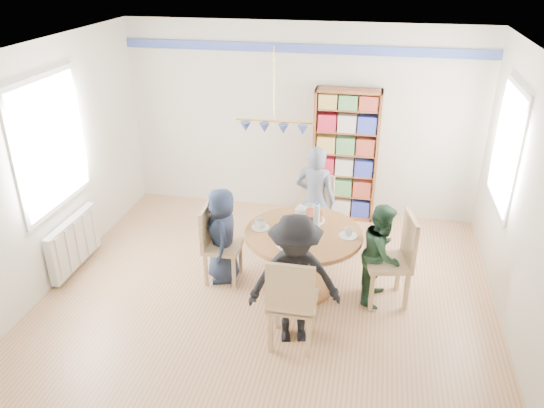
% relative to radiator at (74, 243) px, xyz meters
% --- Properties ---
extents(ground, '(5.00, 5.00, 0.00)m').
position_rel_radiator_xyz_m(ground, '(2.42, -0.30, -0.35)').
color(ground, tan).
extents(room_shell, '(5.00, 5.00, 5.00)m').
position_rel_radiator_xyz_m(room_shell, '(2.16, 0.57, 1.30)').
color(room_shell, white).
rests_on(room_shell, ground).
extents(radiator, '(0.12, 1.00, 0.60)m').
position_rel_radiator_xyz_m(radiator, '(0.00, 0.00, 0.00)').
color(radiator, silver).
rests_on(radiator, ground).
extents(dining_table, '(1.30, 1.30, 0.75)m').
position_rel_radiator_xyz_m(dining_table, '(2.77, 0.09, 0.21)').
color(dining_table, brown).
rests_on(dining_table, ground).
extents(chair_left, '(0.42, 0.42, 0.93)m').
position_rel_radiator_xyz_m(chair_left, '(1.76, 0.11, 0.16)').
color(chair_left, tan).
rests_on(chair_left, ground).
extents(chair_right, '(0.55, 0.55, 1.04)m').
position_rel_radiator_xyz_m(chair_right, '(3.78, 0.08, 0.22)').
color(chair_right, tan).
rests_on(chair_right, ground).
extents(chair_far, '(0.51, 0.51, 0.97)m').
position_rel_radiator_xyz_m(chair_far, '(2.77, 1.12, 0.19)').
color(chair_far, tan).
rests_on(chair_far, ground).
extents(chair_near, '(0.45, 0.45, 1.02)m').
position_rel_radiator_xyz_m(chair_near, '(2.81, -0.91, 0.21)').
color(chair_near, tan).
rests_on(chair_near, ground).
extents(person_left, '(0.54, 0.65, 1.15)m').
position_rel_radiator_xyz_m(person_left, '(1.83, 0.14, 0.22)').
color(person_left, '#161F32').
rests_on(person_left, ground).
extents(person_right, '(0.54, 0.64, 1.15)m').
position_rel_radiator_xyz_m(person_right, '(3.63, 0.09, 0.23)').
color(person_right, '#193321').
rests_on(person_right, ground).
extents(person_far, '(0.57, 0.42, 1.42)m').
position_rel_radiator_xyz_m(person_far, '(2.78, 1.00, 0.36)').
color(person_far, gray).
rests_on(person_far, ground).
extents(person_near, '(0.98, 0.71, 1.38)m').
position_rel_radiator_xyz_m(person_near, '(2.81, -0.77, 0.34)').
color(person_near, black).
rests_on(person_near, ground).
extents(bookshelf, '(0.89, 0.27, 1.87)m').
position_rel_radiator_xyz_m(bookshelf, '(3.07, 2.04, 0.57)').
color(bookshelf, brown).
rests_on(bookshelf, ground).
extents(tableware, '(1.17, 1.17, 0.31)m').
position_rel_radiator_xyz_m(tableware, '(2.75, 0.12, 0.47)').
color(tableware, white).
rests_on(tableware, dining_table).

